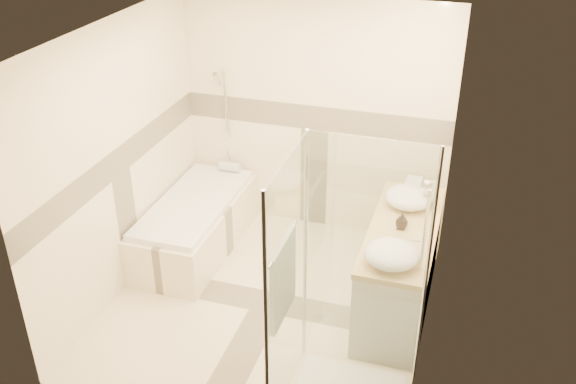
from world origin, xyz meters
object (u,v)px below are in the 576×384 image
(shower_enclosure, at_px, (334,348))
(vessel_sink_far, at_px, (391,254))
(vessel_sink_near, at_px, (409,197))
(bathtub, at_px, (195,222))
(amenity_bottle_a, at_px, (402,221))
(vanity, at_px, (400,267))
(amenity_bottle_b, at_px, (402,221))

(shower_enclosure, relative_size, vessel_sink_far, 4.74)
(vessel_sink_near, bearing_deg, shower_enclosure, -99.39)
(vessel_sink_far, bearing_deg, shower_enclosure, -111.38)
(vessel_sink_far, bearing_deg, bathtub, 156.56)
(bathtub, bearing_deg, amenity_bottle_a, -10.28)
(amenity_bottle_a, bearing_deg, shower_enclosure, -102.46)
(shower_enclosure, height_order, amenity_bottle_a, shower_enclosure)
(bathtub, xyz_separation_m, vessel_sink_near, (2.13, 0.03, 0.63))
(bathtub, bearing_deg, vessel_sink_far, -23.44)
(vanity, relative_size, vessel_sink_near, 3.83)
(vessel_sink_far, height_order, amenity_bottle_b, vessel_sink_far)
(vessel_sink_far, xyz_separation_m, amenity_bottle_a, (0.00, 0.54, -0.01))
(amenity_bottle_a, bearing_deg, vanity, 61.16)
(vanity, distance_m, vessel_sink_far, 0.77)
(bathtub, bearing_deg, vessel_sink_near, 0.75)
(bathtub, distance_m, vessel_sink_far, 2.41)
(vanity, bearing_deg, shower_enclosure, -102.97)
(shower_enclosure, relative_size, amenity_bottle_a, 13.89)
(bathtub, xyz_separation_m, amenity_bottle_b, (2.13, -0.37, 0.61))
(shower_enclosure, bearing_deg, amenity_bottle_a, 77.54)
(vanity, distance_m, shower_enclosure, 1.31)
(vanity, height_order, vessel_sink_near, vessel_sink_near)
(vessel_sink_far, bearing_deg, vanity, 88.01)
(amenity_bottle_a, relative_size, amenity_bottle_b, 1.07)
(vessel_sink_far, bearing_deg, amenity_bottle_b, 90.00)
(vanity, height_order, amenity_bottle_b, amenity_bottle_b)
(vessel_sink_far, height_order, amenity_bottle_a, vessel_sink_far)
(vanity, height_order, vessel_sink_far, vessel_sink_far)
(bathtub, relative_size, amenity_bottle_b, 12.43)
(shower_enclosure, distance_m, vessel_sink_near, 1.73)
(vessel_sink_near, bearing_deg, vanity, -86.97)
(vessel_sink_far, relative_size, amenity_bottle_b, 3.14)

